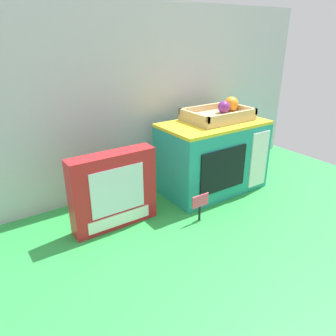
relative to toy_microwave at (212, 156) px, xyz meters
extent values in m
plane|color=green|center=(-0.16, -0.01, -0.14)|extent=(1.70, 1.70, 0.00)
cube|color=#B7BABF|center=(-0.16, 0.21, 0.22)|extent=(1.61, 0.03, 0.73)
cube|color=teal|center=(0.00, 0.00, -0.01)|extent=(0.43, 0.24, 0.28)
cube|color=yellow|center=(0.00, 0.00, 0.14)|extent=(0.43, 0.24, 0.01)
cube|color=black|center=(-0.05, -0.12, -0.01)|extent=(0.22, 0.01, 0.17)
cube|color=white|center=(0.14, -0.12, -0.01)|extent=(0.09, 0.01, 0.23)
cube|color=tan|center=(0.04, 0.02, 0.16)|extent=(0.26, 0.18, 0.02)
cube|color=tan|center=(0.04, -0.06, 0.18)|extent=(0.26, 0.01, 0.02)
cube|color=tan|center=(0.04, 0.11, 0.18)|extent=(0.26, 0.01, 0.02)
cube|color=tan|center=(-0.09, 0.02, 0.18)|extent=(0.01, 0.18, 0.02)
cube|color=tan|center=(0.16, 0.02, 0.18)|extent=(0.01, 0.18, 0.02)
sphere|color=orange|center=(0.13, 0.04, 0.20)|extent=(0.06, 0.06, 0.06)
sphere|color=#72287F|center=(0.07, 0.03, 0.19)|extent=(0.05, 0.05, 0.05)
cube|color=red|center=(-0.46, -0.03, -0.01)|extent=(0.29, 0.07, 0.26)
cube|color=silver|center=(-0.46, -0.07, 0.00)|extent=(0.19, 0.00, 0.16)
cube|color=white|center=(-0.46, -0.07, -0.11)|extent=(0.22, 0.00, 0.04)
cylinder|color=black|center=(-0.20, -0.17, -0.12)|extent=(0.01, 0.01, 0.06)
cube|color=#F44C6B|center=(-0.20, -0.17, -0.07)|extent=(0.07, 0.00, 0.05)
camera|label=1|loc=(-0.86, -0.94, 0.48)|focal=34.84mm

